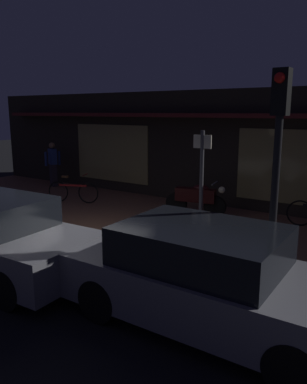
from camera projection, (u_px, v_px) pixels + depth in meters
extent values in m
plane|color=black|center=(76.00, 252.00, 8.23)|extent=(60.00, 60.00, 0.00)
cube|color=brown|center=(154.00, 217.00, 10.64)|extent=(18.00, 4.00, 0.15)
cube|color=black|center=(210.00, 146.00, 13.03)|extent=(18.00, 2.80, 3.60)
cube|color=olive|center=(111.00, 153.00, 13.71)|extent=(3.20, 0.04, 2.00)
cube|color=olive|center=(295.00, 168.00, 10.18)|extent=(3.20, 0.04, 2.00)
cube|color=#591919|center=(187.00, 115.00, 11.48)|extent=(16.20, 0.50, 0.12)
cylinder|color=black|center=(176.00, 203.00, 10.71)|extent=(0.61, 0.23, 0.60)
cylinder|color=black|center=(215.00, 207.00, 10.29)|extent=(0.61, 0.23, 0.60)
cube|color=black|center=(195.00, 195.00, 10.44)|extent=(1.13, 0.49, 0.36)
ellipsoid|color=black|center=(201.00, 188.00, 10.34)|extent=(0.48, 0.32, 0.20)
sphere|color=#F9EDB7|center=(222.00, 190.00, 10.12)|extent=(0.18, 0.18, 0.18)
cylinder|color=gray|center=(215.00, 183.00, 10.16)|extent=(0.13, 0.55, 0.03)
torus|color=black|center=(300.00, 213.00, 9.54)|extent=(0.66, 0.16, 0.66)
torus|color=black|center=(58.00, 192.00, 12.10)|extent=(0.62, 0.29, 0.66)
torus|color=black|center=(88.00, 193.00, 11.90)|extent=(0.62, 0.29, 0.66)
cube|color=#A51E1E|center=(73.00, 185.00, 11.95)|extent=(0.85, 0.39, 0.06)
cube|color=brown|center=(65.00, 177.00, 11.95)|extent=(0.22, 0.15, 0.06)
cylinder|color=#A51E1E|center=(85.00, 175.00, 11.80)|extent=(0.19, 0.40, 0.02)
cube|color=#28232D|center=(53.00, 175.00, 14.61)|extent=(0.34, 0.29, 0.85)
cube|color=navy|center=(52.00, 157.00, 14.47)|extent=(0.44, 0.35, 0.58)
sphere|color=#8C6647|center=(52.00, 145.00, 14.38)|extent=(0.22, 0.22, 0.22)
cylinder|color=navy|center=(59.00, 158.00, 14.62)|extent=(0.12, 0.12, 0.52)
cylinder|color=navy|center=(46.00, 159.00, 14.34)|extent=(0.12, 0.12, 0.52)
cylinder|color=#47474C|center=(201.00, 183.00, 8.78)|extent=(0.09, 0.09, 2.40)
cube|color=beige|center=(202.00, 142.00, 8.58)|extent=(0.44, 0.03, 0.30)
cylinder|color=black|center=(275.00, 186.00, 6.07)|extent=(0.12, 0.12, 3.60)
cube|color=black|center=(281.00, 92.00, 5.78)|extent=(0.24, 0.24, 0.70)
sphere|color=red|center=(280.00, 78.00, 5.63)|extent=(0.16, 0.16, 0.16)
cylinder|color=black|center=(79.00, 257.00, 7.11)|extent=(0.65, 0.25, 0.64)
cylinder|color=black|center=(8.00, 289.00, 5.81)|extent=(0.65, 0.25, 0.64)
cylinder|color=black|center=(293.00, 369.00, 4.01)|extent=(0.64, 0.22, 0.64)
cylinder|color=black|center=(159.00, 265.00, 6.75)|extent=(0.64, 0.22, 0.64)
cylinder|color=black|center=(99.00, 300.00, 5.48)|extent=(0.64, 0.22, 0.64)
cube|color=slate|center=(209.00, 288.00, 5.33)|extent=(4.11, 1.79, 0.68)
cube|color=black|center=(201.00, 249.00, 5.30)|extent=(2.21, 1.62, 0.64)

